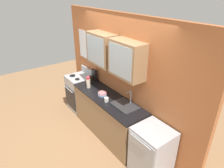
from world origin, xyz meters
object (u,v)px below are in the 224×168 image
stove_range (80,92)px  dishwasher (152,152)px  coffee_maker (93,77)px  sink_faucet (125,105)px  bowl_stack (102,94)px  vase (88,82)px  cup_near_sink (106,100)px

stove_range → dishwasher: bearing=-0.1°
coffee_maker → stove_range: bearing=-159.0°
dishwasher → coffee_maker: 2.23m
stove_range → dishwasher: size_ratio=1.19×
sink_faucet → bowl_stack: (-0.61, -0.11, 0.01)m
vase → dishwasher: (1.91, 0.09, -0.60)m
vase → dishwasher: 2.01m
stove_range → vase: vase is taller
sink_faucet → bowl_stack: sink_faucet is taller
cup_near_sink → dishwasher: (1.17, 0.11, -0.51)m
cup_near_sink → vase: bearing=178.5°
stove_range → bowl_stack: size_ratio=5.83×
cup_near_sink → coffee_maker: size_ratio=0.42×
cup_near_sink → dishwasher: 1.28m
stove_range → cup_near_sink: stove_range is taller
bowl_stack → cup_near_sink: bearing=-16.7°
vase → dishwasher: size_ratio=0.31×
sink_faucet → vase: sink_faucet is taller
bowl_stack → cup_near_sink: cup_near_sink is taller
sink_faucet → dishwasher: bearing=-5.1°
vase → dishwasher: vase is taller
stove_range → coffee_maker: size_ratio=3.81×
stove_range → dishwasher: (2.58, -0.00, -0.01)m
cup_near_sink → sink_faucet: bearing=27.9°
vase → cup_near_sink: bearing=-1.5°
bowl_stack → coffee_maker: size_ratio=0.65×
vase → cup_near_sink: size_ratio=2.32×
stove_range → cup_near_sink: bearing=-4.6°
dishwasher → bowl_stack: bearing=-178.7°
dishwasher → vase: bearing=-177.3°
sink_faucet → dishwasher: size_ratio=0.54×
bowl_stack → coffee_maker: (-0.72, 0.20, 0.08)m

